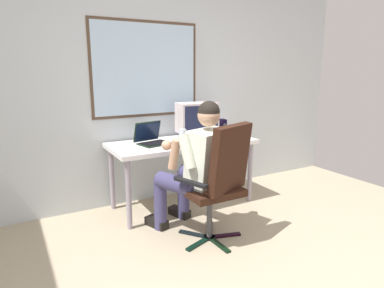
% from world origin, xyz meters
% --- Properties ---
extents(wall_rear, '(5.55, 0.08, 2.77)m').
position_xyz_m(wall_rear, '(0.00, 2.19, 1.39)').
color(wall_rear, silver).
rests_on(wall_rear, ground).
extents(desk, '(1.56, 0.67, 0.73)m').
position_xyz_m(desk, '(0.26, 1.80, 0.66)').
color(desk, '#958A9B').
rests_on(desk, ground).
extents(office_chair, '(0.64, 0.58, 1.06)m').
position_xyz_m(office_chair, '(0.14, 0.90, 0.60)').
color(office_chair, black).
rests_on(office_chair, ground).
extents(person_seated, '(0.67, 0.84, 1.23)m').
position_xyz_m(person_seated, '(0.06, 1.15, 0.65)').
color(person_seated, '#3E3B65').
rests_on(person_seated, ground).
extents(crt_monitor, '(0.45, 0.31, 0.40)m').
position_xyz_m(crt_monitor, '(0.45, 1.82, 0.96)').
color(crt_monitor, beige).
rests_on(crt_monitor, desk).
extents(laptop, '(0.36, 0.35, 0.22)m').
position_xyz_m(laptop, '(-0.07, 1.86, 0.78)').
color(laptop, black).
rests_on(laptop, desk).
extents(wine_glass, '(0.08, 0.08, 0.16)m').
position_xyz_m(wine_glass, '(0.19, 1.65, 0.84)').
color(wine_glass, silver).
rests_on(wine_glass, desk).
extents(desk_speaker, '(0.07, 0.10, 0.19)m').
position_xyz_m(desk_speaker, '(0.85, 1.90, 0.82)').
color(desk_speaker, black).
rests_on(desk_speaker, desk).
extents(coffee_mug, '(0.09, 0.09, 0.09)m').
position_xyz_m(coffee_mug, '(0.81, 1.64, 0.77)').
color(coffee_mug, black).
rests_on(coffee_mug, desk).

